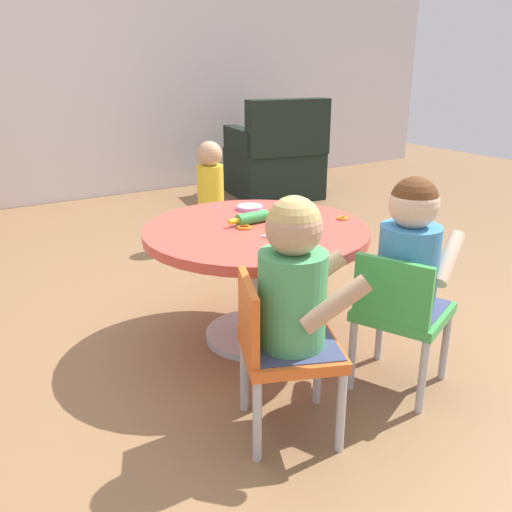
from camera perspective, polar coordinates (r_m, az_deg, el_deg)
ground_plane at (r=2.45m, az=-0.00°, el=-8.41°), size 10.00×10.00×0.00m
back_wall at (r=4.97m, az=-20.13°, el=21.54°), size 8.00×0.12×2.80m
craft_table at (r=2.29m, az=-0.00°, el=0.28°), size 0.93×0.93×0.51m
child_chair_left at (r=1.74m, az=2.52°, el=-9.49°), size 0.39×0.39×0.54m
seated_child_left at (r=1.65m, az=3.99°, el=-2.49°), size 0.42×0.38×0.51m
child_chair_right at (r=2.02m, az=14.72°, el=-5.75°), size 0.40×0.40×0.54m
seated_child_right at (r=1.97m, az=15.68°, el=0.62°), size 0.42×0.38×0.51m
armchair_dark at (r=4.87m, az=2.07°, el=9.80°), size 0.82×0.83×0.85m
toddler_standing at (r=3.56m, az=-4.75°, el=6.84°), size 0.17×0.17×0.67m
rolling_pin at (r=2.29m, az=-0.41°, el=4.00°), size 0.23×0.06×0.05m
craft_scissors at (r=2.09m, az=2.79°, el=1.77°), size 0.11×0.14×0.01m
playdough_blob_0 at (r=2.52m, az=-0.65°, el=5.06°), size 0.12×0.12×0.02m
cookie_cutter_0 at (r=2.39m, az=8.95°, el=3.92°), size 0.05×0.05×0.01m
cookie_cutter_1 at (r=2.23m, az=-1.25°, el=3.02°), size 0.06×0.06×0.01m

